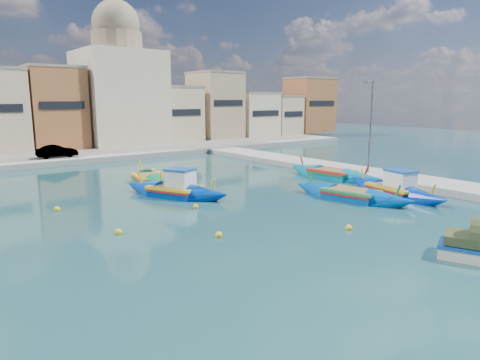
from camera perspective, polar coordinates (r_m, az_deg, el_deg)
name	(u,v)px	position (r m, az deg, el deg)	size (l,w,h in m)	color
ground	(250,236)	(20.91, 1.33, -7.49)	(160.00, 160.00, 0.00)	#15343F
east_quay	(440,186)	(34.74, 25.14, -0.69)	(4.00, 70.00, 0.50)	gray
north_quay	(62,158)	(49.46, -22.63, 2.71)	(80.00, 8.00, 0.60)	gray
north_townhouses	(97,111)	(58.08, -18.48, 8.73)	(83.20, 7.87, 10.19)	#C9B08B
church_block	(119,84)	(59.86, -15.82, 12.19)	(10.00, 10.00, 19.10)	beige
quay_street_lamp	(370,126)	(36.88, 16.93, 6.89)	(1.18, 0.16, 8.00)	#595B60
luzzu_turquoise_cabin	(394,190)	(31.24, 19.87, -1.33)	(3.69, 9.07, 2.85)	#002EA3
luzzu_blue_cabin	(175,191)	(29.41, -8.61, -1.48)	(5.45, 8.49, 2.98)	#0036A3
luzzu_cyan_mid	(332,175)	(36.49, 12.14, 0.65)	(2.96, 9.15, 2.66)	#00769A
luzzu_green	(150,180)	(34.05, -11.89, -0.06)	(3.51, 8.42, 2.58)	#0B7345
luzzu_blue_south	(350,196)	(29.10, 14.52, -2.05)	(3.59, 8.91, 2.51)	#004AA3
mooring_buoys	(208,207)	(26.06, -4.29, -3.63)	(17.79, 22.60, 0.36)	yellow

